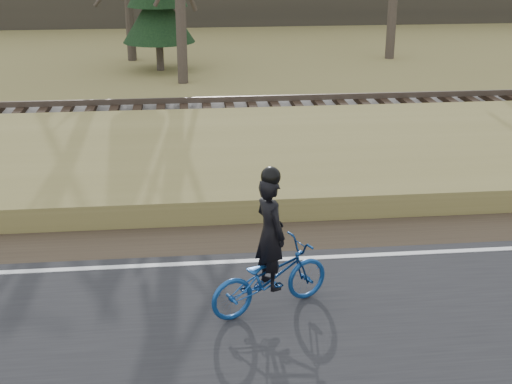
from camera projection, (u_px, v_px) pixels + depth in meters
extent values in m
plane|color=olive|center=(493.00, 259.00, 11.38)|extent=(120.00, 120.00, 0.00)
cube|color=silver|center=(488.00, 250.00, 11.54)|extent=(120.00, 0.12, 0.01)
cube|color=#473A2B|center=(464.00, 228.00, 12.49)|extent=(120.00, 1.60, 0.04)
cube|color=olive|center=(412.00, 164.00, 15.21)|extent=(120.00, 5.00, 0.44)
cube|color=slate|center=(367.00, 118.00, 18.75)|extent=(120.00, 3.00, 0.45)
cube|color=black|center=(368.00, 108.00, 18.65)|extent=(120.00, 2.40, 0.14)
cube|color=brown|center=(376.00, 109.00, 17.92)|extent=(120.00, 0.07, 0.15)
cube|color=brown|center=(362.00, 96.00, 19.27)|extent=(120.00, 0.07, 0.15)
imported|color=navy|center=(270.00, 277.00, 9.63)|extent=(1.88, 1.29, 0.94)
imported|color=black|center=(270.00, 233.00, 9.40)|extent=(0.57, 0.66, 1.54)
sphere|color=black|center=(271.00, 176.00, 9.12)|extent=(0.26, 0.26, 0.26)
cylinder|color=#463D33|center=(160.00, 51.00, 25.96)|extent=(0.28, 0.28, 1.37)
cone|color=#173216|center=(158.00, 14.00, 25.48)|extent=(2.60, 2.60, 2.00)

